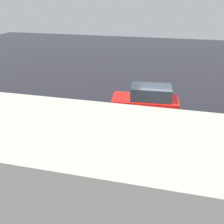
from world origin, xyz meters
TOP-DOWN VIEW (x-y plane):
  - ground_plane at (0.00, 0.00)m, footprint 60.00×60.00m
  - kerb_strip at (0.00, 4.20)m, footprint 24.00×3.20m
  - moving_hatchback at (0.77, -0.43)m, footprint 4.03×2.02m
  - fire_hydrant at (3.60, 2.72)m, footprint 0.42×0.31m
  - pedestrian at (4.24, 2.70)m, footprint 0.25×0.57m
  - metal_railing at (-1.16, 5.91)m, footprint 10.45×0.04m
  - sign_post at (4.59, 4.06)m, footprint 0.07×0.44m
  - puddle_patch at (1.91, -0.75)m, footprint 2.75×2.75m

SIDE VIEW (x-z plane):
  - ground_plane at x=0.00m, z-range 0.00..0.00m
  - puddle_patch at x=1.91m, z-range 0.00..0.01m
  - kerb_strip at x=0.00m, z-range 0.00..0.04m
  - fire_hydrant at x=3.60m, z-range 0.00..0.80m
  - pedestrian at x=4.24m, z-range 0.07..1.29m
  - metal_railing at x=-1.16m, z-range 0.20..1.25m
  - moving_hatchback at x=0.77m, z-range 0.00..2.06m
  - sign_post at x=4.59m, z-range 0.38..2.78m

